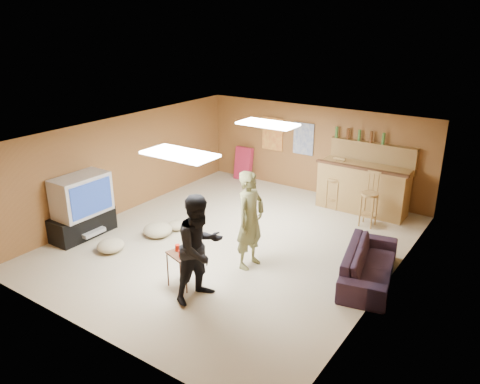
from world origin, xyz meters
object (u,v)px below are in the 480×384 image
Objects in this scene: tv_body at (81,195)px; person_black at (200,248)px; tray_table at (183,269)px; sofa at (369,264)px; person_olive at (250,220)px; bar_counter at (362,189)px.

person_black reaches higher than tv_body.
person_black reaches higher than tray_table.
sofa is (5.35, 1.63, -0.61)m from tv_body.
tv_body is 0.62× the size of person_olive.
bar_counter is 3.65m from person_olive.
sofa is at bearing 37.96° from tray_table.
tv_body is at bearing 174.03° from tray_table.
bar_counter is (4.15, 4.45, -0.35)m from tv_body.
person_black reaches higher than bar_counter.
tv_body is at bearing 94.50° from sofa.
person_black is at bearing -6.93° from tv_body.
person_black is 2.93× the size of tray_table.
bar_counter is at bearing 74.95° from tray_table.
bar_counter reaches higher than sofa.
person_olive is at bearing 9.65° from person_black.
person_olive reaches higher than person_black.
bar_counter reaches higher than tray_table.
person_olive is at bearing 14.68° from tv_body.
bar_counter is 4.93m from tray_table.
tray_table is at bearing -105.05° from bar_counter.
tv_body is at bearing -133.00° from bar_counter.
tv_body is 3.36m from person_black.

